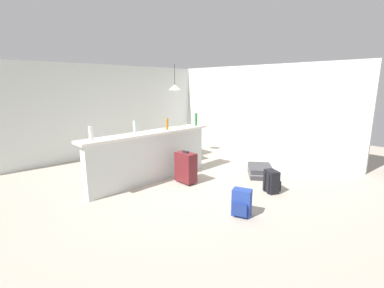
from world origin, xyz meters
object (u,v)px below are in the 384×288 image
at_px(suitcase_flat_charcoal, 260,171).
at_px(backpack_black, 272,182).
at_px(bottle_amber, 167,124).
at_px(pendant_lamp, 175,87).
at_px(suitcase_upright_maroon, 186,167).
at_px(dining_chair_near_partition, 187,141).
at_px(bottle_clear, 135,128).
at_px(bottle_green, 196,119).
at_px(bottle_white, 91,133).
at_px(backpack_blue, 242,203).
at_px(dining_table, 174,134).

height_order(suitcase_flat_charcoal, backpack_black, backpack_black).
bearing_deg(bottle_amber, backpack_black, -67.73).
distance_m(pendant_lamp, suitcase_upright_maroon, 2.69).
bearing_deg(dining_chair_near_partition, bottle_clear, -160.22).
bearing_deg(bottle_green, bottle_white, 177.88).
height_order(bottle_clear, backpack_blue, bottle_clear).
height_order(bottle_amber, dining_chair_near_partition, bottle_amber).
distance_m(dining_chair_near_partition, backpack_blue, 3.28).
bearing_deg(pendant_lamp, backpack_blue, -115.74).
bearing_deg(bottle_clear, suitcase_upright_maroon, -30.16).
relative_size(bottle_white, suitcase_flat_charcoal, 0.28).
relative_size(bottle_amber, backpack_blue, 0.57).
bearing_deg(pendant_lamp, bottle_green, -110.30).
xyz_separation_m(dining_chair_near_partition, suitcase_upright_maroon, (-1.20, -1.23, -0.19)).
relative_size(dining_chair_near_partition, suitcase_flat_charcoal, 1.09).
distance_m(bottle_clear, backpack_black, 2.75).
relative_size(bottle_clear, suitcase_flat_charcoal, 0.32).
relative_size(bottle_green, dining_chair_near_partition, 0.31).
bearing_deg(suitcase_flat_charcoal, pendant_lamp, 94.11).
relative_size(suitcase_flat_charcoal, backpack_black, 2.03).
relative_size(bottle_green, suitcase_flat_charcoal, 0.34).
bearing_deg(backpack_blue, dining_chair_near_partition, 61.32).
distance_m(dining_table, backpack_black, 3.28).
bearing_deg(suitcase_flat_charcoal, dining_table, 96.22).
bearing_deg(bottle_white, suitcase_upright_maroon, -20.02).
distance_m(suitcase_upright_maroon, backpack_black, 1.69).
xyz_separation_m(bottle_clear, suitcase_upright_maroon, (0.85, -0.49, -0.85)).
distance_m(bottle_clear, suitcase_flat_charcoal, 2.87).
relative_size(bottle_amber, suitcase_flat_charcoal, 0.28).
bearing_deg(bottle_white, bottle_amber, -2.27).
bearing_deg(dining_table, dining_chair_near_partition, -88.40).
height_order(bottle_amber, backpack_blue, bottle_amber).
height_order(dining_chair_near_partition, suitcase_upright_maroon, dining_chair_near_partition).
distance_m(bottle_white, backpack_blue, 2.75).
height_order(bottle_white, bottle_green, bottle_green).
bearing_deg(bottle_green, backpack_black, -90.29).
bearing_deg(bottle_white, backpack_blue, -60.27).
relative_size(bottle_amber, dining_table, 0.22).
relative_size(bottle_amber, backpack_black, 0.57).
bearing_deg(bottle_clear, backpack_black, -50.27).
height_order(bottle_amber, suitcase_flat_charcoal, bottle_amber).
bearing_deg(dining_chair_near_partition, bottle_white, -167.60).
bearing_deg(backpack_blue, dining_table, 65.30).
bearing_deg(dining_chair_near_partition, suitcase_flat_charcoal, -82.65).
xyz_separation_m(bottle_white, dining_chair_near_partition, (2.85, 0.63, -0.65)).
height_order(bottle_amber, dining_table, bottle_amber).
xyz_separation_m(suitcase_upright_maroon, backpack_black, (0.80, -1.49, -0.13)).
bearing_deg(bottle_green, suitcase_upright_maroon, -147.79).
height_order(bottle_clear, dining_chair_near_partition, bottle_clear).
relative_size(bottle_white, backpack_blue, 0.57).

